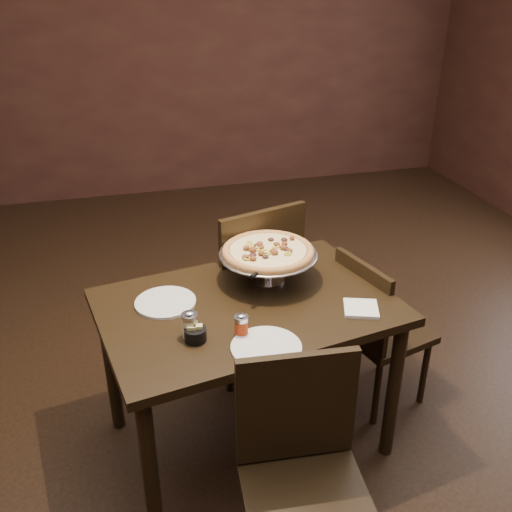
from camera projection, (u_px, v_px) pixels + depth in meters
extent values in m
cube|color=black|center=(241.00, 447.00, 2.68)|extent=(6.00, 7.00, 0.02)
cube|color=black|center=(146.00, 42.00, 5.06)|extent=(6.00, 0.02, 2.80)
cube|color=black|center=(248.00, 307.00, 2.39)|extent=(1.32, 0.99, 0.04)
cylinder|color=black|center=(150.00, 473.00, 2.08)|extent=(0.06, 0.06, 0.71)
cylinder|color=black|center=(393.00, 391.00, 2.48)|extent=(0.06, 0.06, 0.71)
cylinder|color=black|center=(111.00, 366.00, 2.63)|extent=(0.06, 0.06, 0.71)
cylinder|color=black|center=(315.00, 313.00, 3.04)|extent=(0.06, 0.06, 0.71)
cylinder|color=silver|center=(268.00, 280.00, 2.54)|extent=(0.15, 0.15, 0.01)
cylinder|color=silver|center=(268.00, 268.00, 2.51)|extent=(0.03, 0.03, 0.12)
cylinder|color=silver|center=(268.00, 255.00, 2.49)|extent=(0.11, 0.11, 0.01)
cylinder|color=#ABABB1|center=(268.00, 254.00, 2.48)|extent=(0.42, 0.42, 0.01)
torus|color=#ABABB1|center=(268.00, 254.00, 2.48)|extent=(0.43, 0.43, 0.01)
cylinder|color=#9F5C2F|center=(268.00, 252.00, 2.48)|extent=(0.39, 0.39, 0.01)
torus|color=#9F5C2F|center=(268.00, 251.00, 2.48)|extent=(0.40, 0.40, 0.03)
cylinder|color=#D8BA76|center=(268.00, 250.00, 2.48)|extent=(0.33, 0.33, 0.01)
cylinder|color=beige|center=(190.00, 327.00, 2.15)|extent=(0.06, 0.06, 0.08)
cylinder|color=silver|center=(189.00, 316.00, 2.12)|extent=(0.06, 0.06, 0.02)
ellipsoid|color=silver|center=(189.00, 313.00, 2.12)|extent=(0.03, 0.03, 0.01)
cylinder|color=#9B1F0E|center=(241.00, 328.00, 2.15)|extent=(0.05, 0.05, 0.07)
cylinder|color=silver|center=(241.00, 319.00, 2.13)|extent=(0.05, 0.05, 0.02)
ellipsoid|color=silver|center=(241.00, 315.00, 2.13)|extent=(0.03, 0.03, 0.01)
cylinder|color=black|center=(195.00, 334.00, 2.13)|extent=(0.08, 0.08, 0.05)
cube|color=#CCBD75|center=(191.00, 332.00, 2.12)|extent=(0.04, 0.03, 0.06)
cube|color=#CCBD75|center=(198.00, 331.00, 2.13)|extent=(0.04, 0.03, 0.06)
cube|color=white|center=(361.00, 309.00, 2.33)|extent=(0.17, 0.17, 0.01)
cylinder|color=silver|center=(165.00, 302.00, 2.37)|extent=(0.25, 0.25, 0.01)
cylinder|color=silver|center=(266.00, 348.00, 2.09)|extent=(0.26, 0.26, 0.01)
cone|color=silver|center=(258.00, 272.00, 2.32)|extent=(0.15, 0.15, 0.00)
cylinder|color=black|center=(258.00, 272.00, 2.32)|extent=(0.09, 0.10, 0.02)
cube|color=black|center=(242.00, 288.00, 3.04)|extent=(0.58, 0.58, 0.04)
cube|color=black|center=(263.00, 257.00, 2.76)|extent=(0.45, 0.16, 0.49)
cylinder|color=black|center=(254.00, 302.00, 3.38)|extent=(0.04, 0.04, 0.45)
cylinder|color=black|center=(197.00, 320.00, 3.21)|extent=(0.04, 0.04, 0.45)
cylinder|color=black|center=(290.00, 333.00, 3.10)|extent=(0.04, 0.04, 0.45)
cylinder|color=black|center=(229.00, 355.00, 2.93)|extent=(0.04, 0.04, 0.45)
cube|color=black|center=(307.00, 503.00, 1.88)|extent=(0.45, 0.45, 0.04)
cube|color=black|center=(296.00, 407.00, 1.93)|extent=(0.42, 0.07, 0.44)
cylinder|color=black|center=(337.00, 501.00, 2.16)|extent=(0.04, 0.04, 0.41)
cube|color=black|center=(384.00, 332.00, 2.82)|extent=(0.47, 0.47, 0.04)
cube|color=black|center=(361.00, 302.00, 2.64)|extent=(0.13, 0.38, 0.40)
cylinder|color=black|center=(424.00, 372.00, 2.86)|extent=(0.03, 0.03, 0.37)
cylinder|color=black|center=(383.00, 341.00, 3.10)|extent=(0.03, 0.03, 0.37)
cylinder|color=black|center=(377.00, 393.00, 2.73)|extent=(0.03, 0.03, 0.37)
cylinder|color=black|center=(337.00, 358.00, 2.96)|extent=(0.03, 0.03, 0.37)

